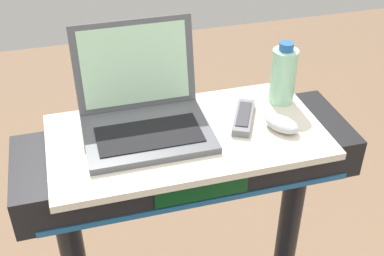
% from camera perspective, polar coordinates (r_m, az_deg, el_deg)
% --- Properties ---
extents(desk_board, '(0.72, 0.38, 0.02)m').
position_cam_1_polar(desk_board, '(1.32, -0.58, -0.96)').
color(desk_board, beige).
rests_on(desk_board, treadmill_base).
extents(laptop, '(0.32, 0.29, 0.25)m').
position_cam_1_polar(laptop, '(1.31, -5.51, 1.98)').
color(laptop, '#515459').
rests_on(laptop, desk_board).
extents(computer_mouse, '(0.10, 0.12, 0.03)m').
position_cam_1_polar(computer_mouse, '(1.34, 10.15, 0.45)').
color(computer_mouse, '#B2B2B7').
rests_on(computer_mouse, desk_board).
extents(water_bottle, '(0.07, 0.07, 0.18)m').
position_cam_1_polar(water_bottle, '(1.43, 10.28, 5.91)').
color(water_bottle, '#9EDBB2').
rests_on(water_bottle, desk_board).
extents(tv_remote, '(0.11, 0.16, 0.02)m').
position_cam_1_polar(tv_remote, '(1.36, 5.86, 1.22)').
color(tv_remote, slate).
rests_on(tv_remote, desk_board).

